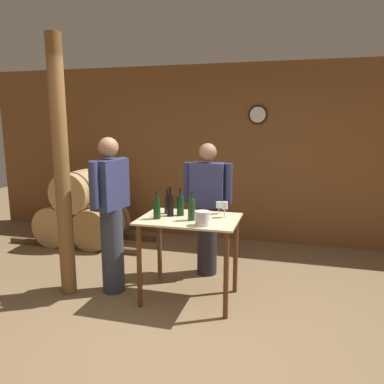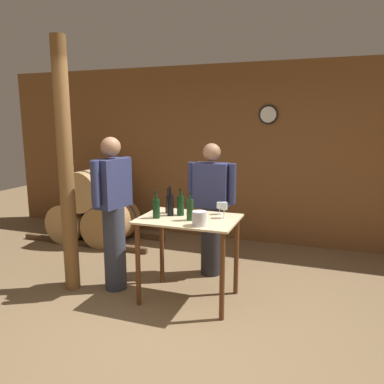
# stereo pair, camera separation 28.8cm
# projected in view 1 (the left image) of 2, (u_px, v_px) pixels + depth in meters

# --- Properties ---
(ground_plane) EXTENTS (14.00, 14.00, 0.00)m
(ground_plane) POSITION_uv_depth(u_px,v_px,m) (178.00, 332.00, 3.34)
(ground_plane) COLOR brown
(back_wall) EXTENTS (8.40, 0.08, 2.70)m
(back_wall) POSITION_uv_depth(u_px,v_px,m) (232.00, 154.00, 5.77)
(back_wall) COLOR brown
(back_wall) RESTS_ON ground_plane
(barrel_rack) EXTENTS (2.13, 0.77, 1.14)m
(barrel_rack) POSITION_uv_depth(u_px,v_px,m) (82.00, 213.00, 5.72)
(barrel_rack) COLOR #4C331E
(barrel_rack) RESTS_ON ground_plane
(tasting_table) EXTENTS (0.99, 0.70, 0.88)m
(tasting_table) POSITION_uv_depth(u_px,v_px,m) (189.00, 235.00, 3.83)
(tasting_table) COLOR beige
(tasting_table) RESTS_ON ground_plane
(wooden_post) EXTENTS (0.16, 0.16, 2.70)m
(wooden_post) POSITION_uv_depth(u_px,v_px,m) (62.00, 170.00, 3.87)
(wooden_post) COLOR brown
(wooden_post) RESTS_ON ground_plane
(wine_bottle_far_left) EXTENTS (0.07, 0.07, 0.28)m
(wine_bottle_far_left) POSITION_uv_depth(u_px,v_px,m) (157.00, 208.00, 3.75)
(wine_bottle_far_left) COLOR black
(wine_bottle_far_left) RESTS_ON tasting_table
(wine_bottle_left) EXTENTS (0.07, 0.07, 0.27)m
(wine_bottle_left) POSITION_uv_depth(u_px,v_px,m) (167.00, 204.00, 3.96)
(wine_bottle_left) COLOR black
(wine_bottle_left) RESTS_ON tasting_table
(wine_bottle_center) EXTENTS (0.07, 0.07, 0.31)m
(wine_bottle_center) POSITION_uv_depth(u_px,v_px,m) (170.00, 204.00, 3.85)
(wine_bottle_center) COLOR black
(wine_bottle_center) RESTS_ON tasting_table
(wine_bottle_right) EXTENTS (0.07, 0.07, 0.28)m
(wine_bottle_right) POSITION_uv_depth(u_px,v_px,m) (180.00, 205.00, 3.88)
(wine_bottle_right) COLOR black
(wine_bottle_right) RESTS_ON tasting_table
(wine_bottle_far_right) EXTENTS (0.07, 0.07, 0.28)m
(wine_bottle_far_right) POSITION_uv_depth(u_px,v_px,m) (191.00, 209.00, 3.68)
(wine_bottle_far_right) COLOR #193819
(wine_bottle_far_right) RESTS_ON tasting_table
(wine_glass_near_left) EXTENTS (0.06, 0.06, 0.13)m
(wine_glass_near_left) POSITION_uv_depth(u_px,v_px,m) (219.00, 205.00, 3.95)
(wine_glass_near_left) COLOR silver
(wine_glass_near_left) RESTS_ON tasting_table
(wine_glass_near_center) EXTENTS (0.07, 0.07, 0.16)m
(wine_glass_near_center) POSITION_uv_depth(u_px,v_px,m) (225.00, 206.00, 3.79)
(wine_glass_near_center) COLOR silver
(wine_glass_near_center) RESTS_ON tasting_table
(ice_bucket) EXTENTS (0.14, 0.14, 0.14)m
(ice_bucket) POSITION_uv_depth(u_px,v_px,m) (202.00, 218.00, 3.51)
(ice_bucket) COLOR silver
(ice_bucket) RESTS_ON tasting_table
(person_host) EXTENTS (0.29, 0.58, 1.69)m
(person_host) POSITION_uv_depth(u_px,v_px,m) (111.00, 212.00, 3.99)
(person_host) COLOR #333847
(person_host) RESTS_ON ground_plane
(person_visitor_with_scarf) EXTENTS (0.59, 0.24, 1.60)m
(person_visitor_with_scarf) POSITION_uv_depth(u_px,v_px,m) (207.00, 207.00, 4.48)
(person_visitor_with_scarf) COLOR #232328
(person_visitor_with_scarf) RESTS_ON ground_plane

